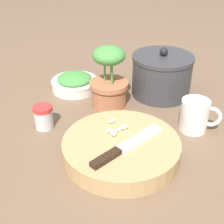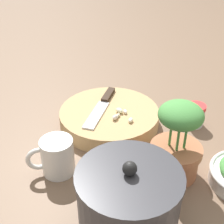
{
  "view_description": "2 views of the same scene",
  "coord_description": "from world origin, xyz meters",
  "px_view_note": "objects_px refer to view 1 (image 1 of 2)",
  "views": [
    {
      "loc": [
        0.46,
        -0.6,
        0.52
      ],
      "look_at": [
        0.01,
        -0.04,
        0.09
      ],
      "focal_mm": 50.0,
      "sensor_mm": 36.0,
      "label": 1
    },
    {
      "loc": [
        -0.06,
        0.71,
        0.55
      ],
      "look_at": [
        0.06,
        -0.02,
        0.09
      ],
      "focal_mm": 50.0,
      "sensor_mm": 36.0,
      "label": 2
    }
  ],
  "objects_px": {
    "potted_herb": "(109,81)",
    "spice_jar": "(44,117)",
    "coffee_mug": "(195,115)",
    "chef_knife": "(124,148)",
    "stock_pot": "(162,75)",
    "cutting_board": "(121,148)",
    "garlic_cloves": "(115,128)",
    "herb_bowl": "(75,82)"
  },
  "relations": [
    {
      "from": "coffee_mug",
      "to": "garlic_cloves",
      "type": "bearing_deg",
      "value": -123.03
    },
    {
      "from": "garlic_cloves",
      "to": "herb_bowl",
      "type": "bearing_deg",
      "value": 151.8
    },
    {
      "from": "coffee_mug",
      "to": "stock_pot",
      "type": "height_order",
      "value": "stock_pot"
    },
    {
      "from": "coffee_mug",
      "to": "herb_bowl",
      "type": "bearing_deg",
      "value": -176.11
    },
    {
      "from": "garlic_cloves",
      "to": "coffee_mug",
      "type": "xyz_separation_m",
      "value": [
        0.13,
        0.2,
        -0.01
      ]
    },
    {
      "from": "herb_bowl",
      "to": "spice_jar",
      "type": "distance_m",
      "value": 0.26
    },
    {
      "from": "chef_knife",
      "to": "herb_bowl",
      "type": "relative_size",
      "value": 1.4
    },
    {
      "from": "potted_herb",
      "to": "chef_knife",
      "type": "bearing_deg",
      "value": -44.08
    },
    {
      "from": "cutting_board",
      "to": "coffee_mug",
      "type": "bearing_deg",
      "value": 68.07
    },
    {
      "from": "herb_bowl",
      "to": "chef_knife",
      "type": "bearing_deg",
      "value": -29.84
    },
    {
      "from": "spice_jar",
      "to": "chef_knife",
      "type": "bearing_deg",
      "value": 2.48
    },
    {
      "from": "cutting_board",
      "to": "chef_knife",
      "type": "relative_size",
      "value": 1.28
    },
    {
      "from": "cutting_board",
      "to": "chef_knife",
      "type": "xyz_separation_m",
      "value": [
        0.03,
        -0.02,
        0.03
      ]
    },
    {
      "from": "garlic_cloves",
      "to": "spice_jar",
      "type": "relative_size",
      "value": 0.97
    },
    {
      "from": "stock_pot",
      "to": "potted_herb",
      "type": "bearing_deg",
      "value": -118.68
    },
    {
      "from": "spice_jar",
      "to": "stock_pot",
      "type": "xyz_separation_m",
      "value": [
        0.16,
        0.4,
        0.04
      ]
    },
    {
      "from": "chef_knife",
      "to": "stock_pot",
      "type": "bearing_deg",
      "value": 115.4
    },
    {
      "from": "garlic_cloves",
      "to": "stock_pot",
      "type": "bearing_deg",
      "value": 100.21
    },
    {
      "from": "garlic_cloves",
      "to": "chef_knife",
      "type": "bearing_deg",
      "value": -37.17
    },
    {
      "from": "chef_knife",
      "to": "potted_herb",
      "type": "bearing_deg",
      "value": 143.24
    },
    {
      "from": "chef_knife",
      "to": "spice_jar",
      "type": "height_order",
      "value": "spice_jar"
    },
    {
      "from": "cutting_board",
      "to": "coffee_mug",
      "type": "height_order",
      "value": "coffee_mug"
    },
    {
      "from": "chef_knife",
      "to": "stock_pot",
      "type": "distance_m",
      "value": 0.41
    },
    {
      "from": "spice_jar",
      "to": "coffee_mug",
      "type": "relative_size",
      "value": 0.62
    },
    {
      "from": "garlic_cloves",
      "to": "spice_jar",
      "type": "xyz_separation_m",
      "value": [
        -0.22,
        -0.06,
        -0.02
      ]
    },
    {
      "from": "chef_knife",
      "to": "garlic_cloves",
      "type": "distance_m",
      "value": 0.08
    },
    {
      "from": "chef_knife",
      "to": "potted_herb",
      "type": "height_order",
      "value": "potted_herb"
    },
    {
      "from": "garlic_cloves",
      "to": "stock_pot",
      "type": "height_order",
      "value": "stock_pot"
    },
    {
      "from": "coffee_mug",
      "to": "potted_herb",
      "type": "xyz_separation_m",
      "value": [
        -0.29,
        -0.04,
        0.04
      ]
    },
    {
      "from": "garlic_cloves",
      "to": "spice_jar",
      "type": "bearing_deg",
      "value": -164.19
    },
    {
      "from": "chef_knife",
      "to": "herb_bowl",
      "type": "xyz_separation_m",
      "value": [
        -0.39,
        0.22,
        -0.02
      ]
    },
    {
      "from": "spice_jar",
      "to": "potted_herb",
      "type": "xyz_separation_m",
      "value": [
        0.06,
        0.23,
        0.05
      ]
    },
    {
      "from": "herb_bowl",
      "to": "coffee_mug",
      "type": "bearing_deg",
      "value": 3.89
    },
    {
      "from": "cutting_board",
      "to": "herb_bowl",
      "type": "bearing_deg",
      "value": 151.16
    },
    {
      "from": "cutting_board",
      "to": "spice_jar",
      "type": "relative_size",
      "value": 4.31
    },
    {
      "from": "chef_knife",
      "to": "spice_jar",
      "type": "relative_size",
      "value": 3.37
    },
    {
      "from": "herb_bowl",
      "to": "stock_pot",
      "type": "distance_m",
      "value": 0.31
    },
    {
      "from": "garlic_cloves",
      "to": "herb_bowl",
      "type": "relative_size",
      "value": 0.4
    },
    {
      "from": "garlic_cloves",
      "to": "spice_jar",
      "type": "distance_m",
      "value": 0.23
    },
    {
      "from": "potted_herb",
      "to": "spice_jar",
      "type": "bearing_deg",
      "value": -105.8
    },
    {
      "from": "garlic_cloves",
      "to": "coffee_mug",
      "type": "relative_size",
      "value": 0.6
    },
    {
      "from": "chef_knife",
      "to": "spice_jar",
      "type": "distance_m",
      "value": 0.29
    }
  ]
}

